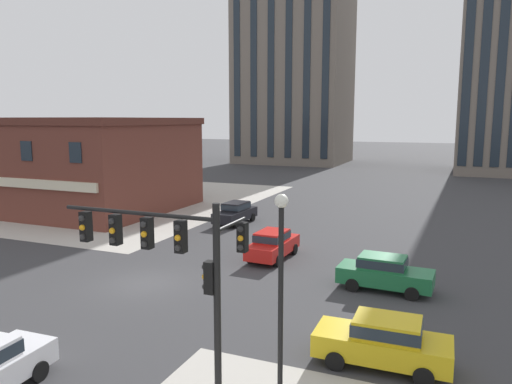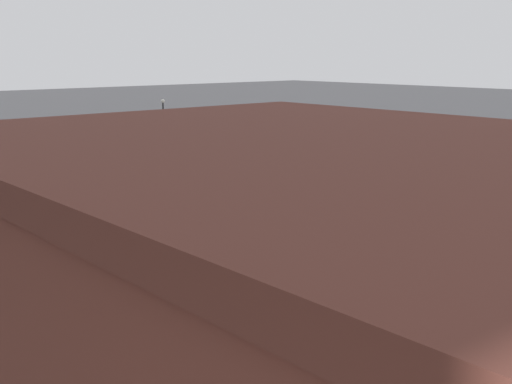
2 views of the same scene
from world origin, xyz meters
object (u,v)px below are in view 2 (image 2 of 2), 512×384
at_px(bollard_sphere_curb_d, 225,170).
at_px(bench_near_signal, 267,173).
at_px(car_main_southbound_near, 62,265).
at_px(car_cross_westbound, 441,181).
at_px(pedestrian_at_curb, 260,154).
at_px(street_lamp_corner_far, 164,124).
at_px(bollard_sphere_curb_f, 196,165).
at_px(street_lamp_mid_sidewalk, 209,131).
at_px(car_parked_curb, 26,158).
at_px(bollard_sphere_curb_b, 247,175).
at_px(bollard_sphere_curb_c, 234,173).
at_px(car_main_northbound_near, 479,158).
at_px(traffic_signal_main, 288,136).
at_px(pedestrian_near_bench, 279,153).
at_px(car_main_southbound_far, 144,212).
at_px(bollard_sphere_curb_a, 261,178).
at_px(car_main_northbound_far, 128,188).
at_px(bollard_sphere_curb_e, 218,169).
at_px(street_lamp_corner_near, 260,136).
at_px(car_main_mid, 204,174).
at_px(bench_mid_block, 215,164).
at_px(car_cross_eastbound, 362,183).

xyz_separation_m(bollard_sphere_curb_d, bench_near_signal, (-3.12, -2.10, -0.08)).
distance_m(bollard_sphere_curb_d, car_main_southbound_near, 27.80).
height_order(car_main_southbound_near, car_cross_westbound, same).
height_order(pedestrian_at_curb, street_lamp_corner_far, street_lamp_corner_far).
xyz_separation_m(bollard_sphere_curb_f, car_cross_westbound, (-20.43, -7.49, 0.52)).
bearing_deg(street_lamp_mid_sidewalk, car_parked_curb, 42.29).
xyz_separation_m(bollard_sphere_curb_b, car_parked_curb, (17.70, 11.31, 0.52)).
bearing_deg(bollard_sphere_curb_c, car_main_northbound_near, -119.49).
bearing_deg(traffic_signal_main, bollard_sphere_curb_c, 2.53).
xyz_separation_m(pedestrian_near_bench, car_main_southbound_far, (-11.43, 21.87, -0.09)).
distance_m(bollard_sphere_curb_a, bollard_sphere_curb_b, 1.71).
height_order(car_main_northbound_near, car_cross_westbound, same).
bearing_deg(bollard_sphere_curb_f, car_parked_curb, 46.45).
distance_m(bollard_sphere_curb_b, car_main_northbound_near, 21.89).
height_order(pedestrian_near_bench, car_main_northbound_far, pedestrian_near_bench).
relative_size(bollard_sphere_curb_e, car_main_northbound_near, 0.18).
bearing_deg(car_main_southbound_near, street_lamp_corner_near, -62.30).
height_order(car_main_northbound_far, car_main_southbound_near, same).
distance_m(traffic_signal_main, bollard_sphere_curb_f, 12.12).
relative_size(car_main_northbound_far, car_main_southbound_far, 1.00).
bearing_deg(bollard_sphere_curb_b, car_main_southbound_near, 120.86).
xyz_separation_m(car_main_northbound_far, car_cross_westbound, (-13.07, -18.80, 0.00)).
height_order(traffic_signal_main, bollard_sphere_curb_a, traffic_signal_main).
distance_m(bollard_sphere_curb_c, bollard_sphere_curb_d, 1.51).
xyz_separation_m(car_parked_curb, car_main_mid, (-17.09, -7.37, 0.00)).
xyz_separation_m(bench_mid_block, street_lamp_corner_far, (5.24, 2.05, 3.41)).
xyz_separation_m(bollard_sphere_curb_a, street_lamp_corner_near, (0.13, -0.06, 3.43)).
xyz_separation_m(car_cross_westbound, car_main_mid, (14.07, 11.40, 0.00)).
bearing_deg(street_lamp_corner_far, street_lamp_mid_sidewalk, -177.24).
xyz_separation_m(bollard_sphere_curb_e, car_main_mid, (-3.36, 4.06, 0.52)).
relative_size(car_main_southbound_near, car_main_mid, 1.02).
bearing_deg(bench_mid_block, car_main_northbound_near, -132.01).
distance_m(bench_mid_block, car_main_northbound_near, 24.08).
xyz_separation_m(bollard_sphere_curb_f, bench_near_signal, (-6.94, -2.34, -0.08)).
bearing_deg(pedestrian_near_bench, car_main_southbound_near, 120.45).
bearing_deg(bollard_sphere_curb_a, bollard_sphere_curb_d, -2.44).
relative_size(pedestrian_at_curb, car_main_northbound_far, 0.39).
bearing_deg(street_lamp_corner_far, bollard_sphere_curb_b, -178.92).
height_order(car_cross_westbound, car_main_mid, same).
bearing_deg(bollard_sphere_curb_d, bollard_sphere_curb_e, 6.34).
distance_m(traffic_signal_main, car_cross_eastbound, 6.68).
bearing_deg(bollard_sphere_curb_d, car_main_northbound_far, 107.00).
bearing_deg(street_lamp_corner_near, pedestrian_at_curb, -41.55).
height_order(bollard_sphere_curb_a, car_main_northbound_far, car_main_northbound_far).
height_order(bench_near_signal, bench_mid_block, same).
relative_size(pedestrian_near_bench, car_cross_eastbound, 0.39).
bearing_deg(car_cross_eastbound, bench_near_signal, 1.47).
relative_size(bollard_sphere_curb_d, bench_near_signal, 0.44).
height_order(bollard_sphere_curb_b, car_main_northbound_near, car_main_northbound_near).
bearing_deg(bollard_sphere_curb_b, car_parked_curb, 32.58).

